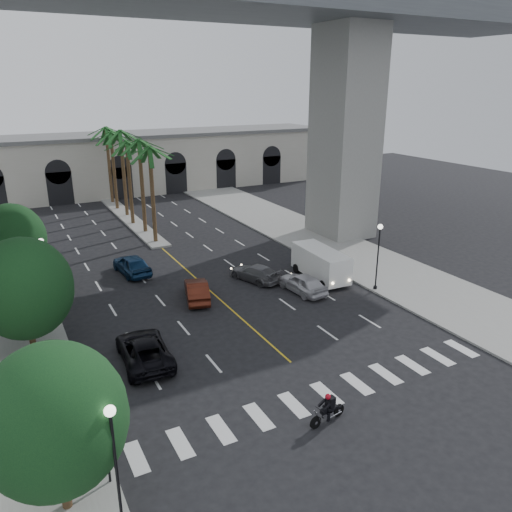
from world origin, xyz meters
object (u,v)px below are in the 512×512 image
Objects in this scene: lamp_post_left_near at (115,459)px; lamp_post_right at (378,251)px; traffic_signal_near at (105,432)px; car_b at (197,290)px; traffic_signal_far at (86,381)px; cargo_van at (321,263)px; pedestrian_a at (91,429)px; car_a at (303,283)px; motorcycle_rider at (329,409)px; lamp_post_left_far at (45,268)px; car_c at (144,350)px; car_e at (132,264)px; car_d at (255,273)px.

lamp_post_left_near and lamp_post_right have the same top height.
car_b is at bearing 57.49° from traffic_signal_near.
lamp_post_left_near reaches higher than car_b.
traffic_signal_far is 22.90m from cargo_van.
pedestrian_a is at bearing 94.92° from traffic_signal_near.
traffic_signal_far is 15.12m from car_b.
pedestrian_a is at bearing -146.65° from cargo_van.
traffic_signal_far is 19.69m from car_a.
traffic_signal_near is (-22.70, -10.50, -0.71)m from lamp_post_right.
motorcycle_rider is 0.36× the size of cargo_van.
lamp_post_right is (22.80, -8.00, 0.00)m from lamp_post_left_far.
lamp_post_left_near is 0.95× the size of car_c.
car_e is at bearing 141.72° from lamp_post_right.
lamp_post_left_near is 2.78× the size of pedestrian_a.
traffic_signal_near is (0.10, -18.50, -0.71)m from lamp_post_left_far.
traffic_signal_far is 0.61× the size of cargo_van.
pedestrian_a is at bearing 64.36° from car_e.
car_b is at bearing -23.68° from car_a.
lamp_post_left_far reaches higher than traffic_signal_far.
lamp_post_right is at bearing 29.69° from lamp_post_left_near.
traffic_signal_near is 0.74× the size of car_e.
car_b is at bearing 61.02° from lamp_post_left_near.
car_a is at bearing 36.30° from traffic_signal_near.
traffic_signal_far is at bearing 90.00° from traffic_signal_near.
car_d is at bearing -141.10° from car_c.
motorcycle_rider is 0.47× the size of car_b.
motorcycle_rider is at bearing 106.96° from car_b.
lamp_post_right is at bearing -56.59° from cargo_van.
cargo_van is at bearing 136.91° from car_d.
lamp_post_left_far is 16.31m from pedestrian_a.
car_b is 8.09m from car_e.
lamp_post_left_near is 1.47× the size of traffic_signal_near.
car_d is (15.52, -1.78, -2.55)m from lamp_post_left_far.
car_a is (17.50, 12.85, -1.74)m from traffic_signal_near.
car_e is at bearing -53.18° from car_b.
car_c reaches higher than car_d.
lamp_post_right is 20.23m from car_e.
lamp_post_left_near is 11.99m from car_c.
car_c is at bearing 70.26° from lamp_post_left_near.
lamp_post_left_far reaches higher than motorcycle_rider.
lamp_post_right is 1.18× the size of car_b.
lamp_post_left_near is 2.49× the size of motorcycle_rider.
car_d is (5.37, 17.58, -0.03)m from motorcycle_rider.
car_e is at bearing -49.21° from car_a.
car_c is 7.44m from pedestrian_a.
cargo_van reaches higher than car_e.
lamp_post_left_near is 6.54m from traffic_signal_far.
pedestrian_a is at bearing 68.62° from car_b.
car_c is at bearing 65.67° from traffic_signal_near.
car_b is at bearing -127.36° from car_c.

